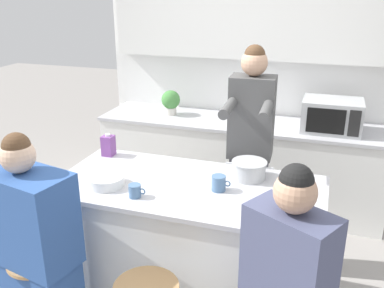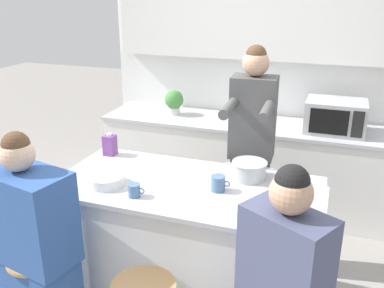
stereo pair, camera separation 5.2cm
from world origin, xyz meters
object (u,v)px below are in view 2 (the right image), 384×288
Objects in this scene: coffee_cup_far at (134,190)px; banana_bunch at (281,204)px; juice_carton at (110,145)px; person_cooking at (251,161)px; cooking_pot at (249,170)px; person_wrapped_blanket at (33,256)px; coffee_cup_near at (218,183)px; fruit_bowl at (106,180)px; kitchen_island at (188,246)px; microwave at (335,116)px; potted_plant at (174,101)px.

coffee_cup_far reaches higher than banana_bunch.
juice_carton is (-0.48, 0.56, 0.04)m from coffee_cup_far.
person_cooking reaches higher than cooking_pot.
coffee_cup_near is at bearing 47.18° from person_wrapped_blanket.
coffee_cup_far reaches higher than fruit_bowl.
kitchen_island is 13.02× the size of banana_bunch.
person_cooking is at bearing -120.55° from microwave.
microwave is at bearing 70.02° from cooking_pot.
fruit_bowl is at bearing -82.35° from potted_plant.
fruit_bowl is 0.53m from juice_carton.
coffee_cup_far is at bearing -19.33° from fruit_bowl.
coffee_cup_far is at bearing -49.15° from juice_carton.
juice_carton is at bearing 163.70° from banana_bunch.
kitchen_island is 0.62m from coffee_cup_far.
fruit_bowl is at bearing -160.59° from kitchen_island.
coffee_cup_far is 0.74m from juice_carton.
cooking_pot is 2.41× the size of banana_bunch.
cooking_pot is 0.61× the size of microwave.
fruit_bowl reaches higher than kitchen_island.
microwave is (0.84, 1.58, 0.56)m from kitchen_island.
microwave is (0.24, 1.67, 0.08)m from banana_bunch.
person_wrapped_blanket reaches higher than juice_carton.
kitchen_island is at bearing 175.89° from coffee_cup_near.
coffee_cup_near is at bearing 168.85° from banana_bunch.
juice_carton is 2.03m from microwave.
potted_plant is at bearing 127.88° from cooking_pot.
person_cooking is 1.64m from person_wrapped_blanket.
banana_bunch is at bearing 4.15° from fruit_bowl.
person_wrapped_blanket is 13.21× the size of coffee_cup_far.
fruit_bowl is 0.45× the size of microwave.
coffee_cup_far is (-0.53, -0.88, 0.08)m from person_cooking.
kitchen_island is at bearing -147.70° from cooking_pot.
person_cooking is at bearing 100.18° from cooking_pot.
cooking_pot is 0.28m from coffee_cup_near.
juice_carton is 0.67× the size of potted_plant.
person_cooking reaches higher than potted_plant.
juice_carton reaches higher than coffee_cup_near.
potted_plant reaches higher than juice_carton.
coffee_cup_far is (-0.46, -0.24, -0.01)m from coffee_cup_near.
coffee_cup_near is (-0.07, -0.64, 0.09)m from person_cooking.
coffee_cup_far is 1.94m from potted_plant.
person_cooking reaches higher than fruit_bowl.
kitchen_island is at bearing -65.60° from potted_plant.
fruit_bowl is 1.95× the size of coffee_cup_near.
fruit_bowl is at bearing 77.78° from person_wrapped_blanket.
fruit_bowl is 1.40× the size of juice_carton.
coffee_cup_near is 0.99m from juice_carton.
potted_plant is (-0.48, 1.88, 0.05)m from coffee_cup_far.
banana_bunch is at bearing -8.77° from kitchen_island.
cooking_pot is 1.90× the size of juice_carton.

